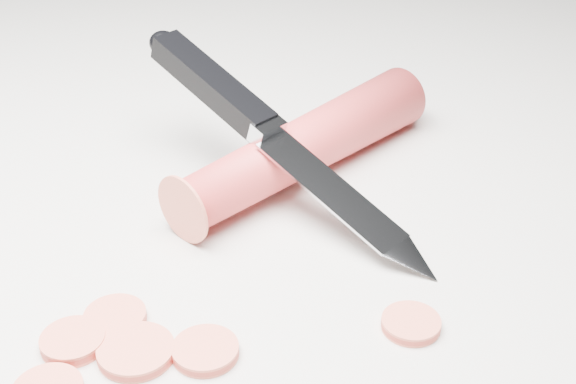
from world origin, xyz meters
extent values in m
plane|color=beige|center=(0.00, 0.00, 0.00)|extent=(2.40, 2.40, 0.00)
cylinder|color=red|center=(0.08, 0.11, 0.02)|extent=(0.20, 0.16, 0.04)
cylinder|color=#E55E46|center=(-0.07, -0.04, 0.00)|extent=(0.03, 0.03, 0.01)
cylinder|color=#E55E46|center=(-0.05, -0.02, 0.00)|extent=(0.03, 0.03, 0.01)
cylinder|color=#E55E46|center=(0.11, -0.05, 0.00)|extent=(0.03, 0.03, 0.01)
cylinder|color=#E55E46|center=(-0.04, -0.05, 0.00)|extent=(0.04, 0.04, 0.01)
cylinder|color=#E55E46|center=(0.00, -0.06, 0.00)|extent=(0.03, 0.03, 0.01)
camera|label=1|loc=(-0.01, -0.36, 0.29)|focal=50.00mm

